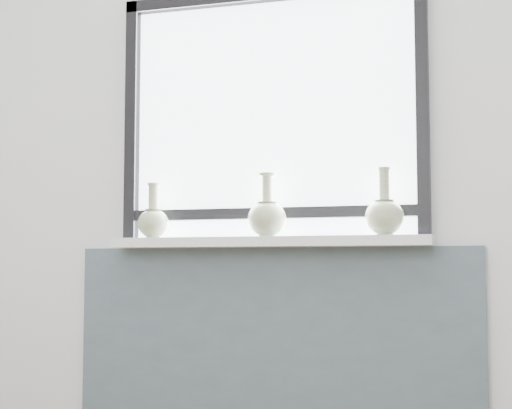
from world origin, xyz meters
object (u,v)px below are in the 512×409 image
(vase_b, at_px, (267,216))
(vase_c, at_px, (384,214))
(windowsill, at_px, (267,242))
(vase_a, at_px, (153,221))

(vase_b, bearing_deg, vase_c, 0.23)
(vase_b, xyz_separation_m, vase_c, (0.47, 0.00, -0.00))
(vase_c, bearing_deg, vase_b, -179.77)
(windowsill, relative_size, vase_a, 5.68)
(windowsill, xyz_separation_m, vase_c, (0.48, -0.01, 0.10))
(windowsill, bearing_deg, vase_b, -73.27)
(windowsill, bearing_deg, vase_a, -177.32)
(windowsill, xyz_separation_m, vase_b, (0.00, -0.01, 0.10))
(vase_b, height_order, vase_c, vase_c)
(windowsill, distance_m, vase_b, 0.10)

